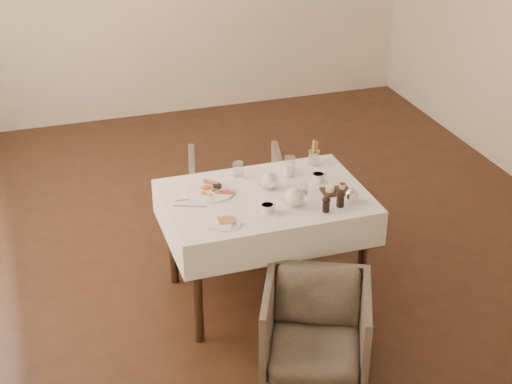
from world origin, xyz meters
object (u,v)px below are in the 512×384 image
object	(u,v)px
breakfast_plate	(210,191)
teapot_centre	(269,179)
armchair_near	(316,329)
table	(265,211)
armchair_far	(236,197)

from	to	relation	value
breakfast_plate	teapot_centre	world-z (taller)	teapot_centre
armchair_near	breakfast_plate	distance (m)	1.12
breakfast_plate	table	bearing A→B (deg)	-42.78
armchair_near	breakfast_plate	bearing A→B (deg)	134.92
table	teapot_centre	xyz separation A→B (m)	(0.06, 0.09, 0.18)
table	armchair_near	xyz separation A→B (m)	(0.04, -0.80, -0.36)
table	breakfast_plate	size ratio (longest dim) A/B	4.27
breakfast_plate	teapot_centre	xyz separation A→B (m)	(0.37, -0.06, 0.05)
armchair_near	armchair_far	size ratio (longest dim) A/B	0.88
armchair_far	teapot_centre	distance (m)	0.88
breakfast_plate	teapot_centre	size ratio (longest dim) A/B	1.84
armchair_far	breakfast_plate	xyz separation A→B (m)	(-0.37, -0.66, 0.44)
table	breakfast_plate	distance (m)	0.37
armchair_near	breakfast_plate	size ratio (longest dim) A/B	2.07
armchair_near	armchair_far	world-z (taller)	armchair_far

